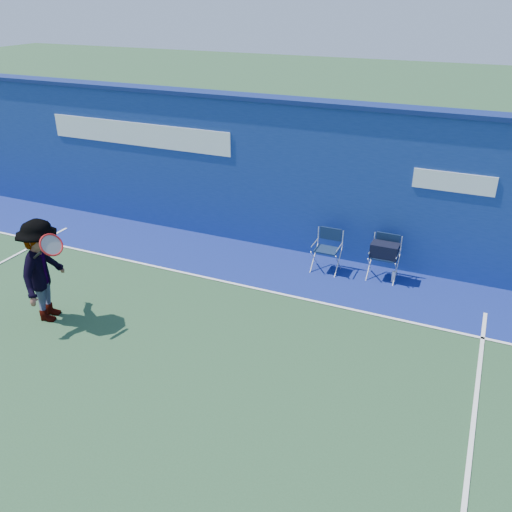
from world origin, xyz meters
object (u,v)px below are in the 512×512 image
at_px(directors_chair_right, 384,262).
at_px(tennis_player, 43,271).
at_px(water_bottle, 393,277).
at_px(directors_chair_left, 326,258).

distance_m(directors_chair_right, tennis_player, 5.98).
distance_m(directors_chair_right, water_bottle, 0.34).
height_order(directors_chair_right, water_bottle, directors_chair_right).
bearing_deg(directors_chair_left, directors_chair_right, 6.08).
distance_m(directors_chair_left, directors_chair_right, 1.08).
relative_size(water_bottle, tennis_player, 0.13).
xyz_separation_m(directors_chair_left, water_bottle, (1.30, 0.05, -0.15)).
height_order(directors_chair_left, directors_chair_right, directors_chair_right).
bearing_deg(directors_chair_left, water_bottle, 2.13).
distance_m(directors_chair_left, water_bottle, 1.31).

